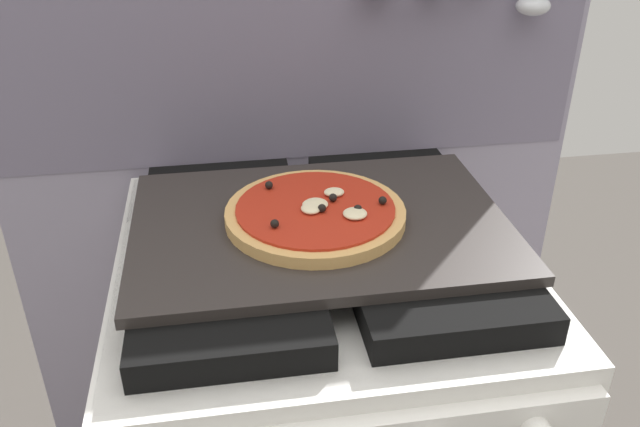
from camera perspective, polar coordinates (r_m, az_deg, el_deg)
kitchen_backsplash at (r=1.31m, az=-2.21°, el=1.85°), size 1.10×0.09×1.55m
baking_tray at (r=0.96m, az=-0.00°, el=-0.94°), size 0.54×0.38×0.02m
pizza_left at (r=0.95m, az=-0.35°, el=-0.02°), size 0.26×0.26×0.03m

